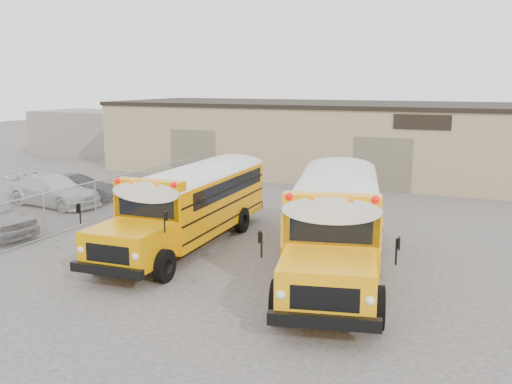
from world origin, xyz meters
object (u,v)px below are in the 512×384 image
at_px(school_bus_right, 342,180).
at_px(car_white, 54,191).
at_px(car_dark, 76,189).
at_px(tarp_bundle, 154,240).
at_px(school_bus_left, 251,174).

bearing_deg(school_bus_right, car_white, -169.50).
bearing_deg(car_white, car_dark, -8.24).
relative_size(tarp_bundle, car_dark, 0.32).
bearing_deg(car_white, school_bus_right, -73.01).
bearing_deg(school_bus_right, car_dark, -174.24).
xyz_separation_m(tarp_bundle, car_dark, (-9.01, 6.43, -0.00)).
relative_size(school_bus_left, tarp_bundle, 7.80).
bearing_deg(car_dark, school_bus_left, -93.47).
relative_size(school_bus_left, car_dark, 2.51).
height_order(school_bus_left, school_bus_right, school_bus_right).
bearing_deg(school_bus_left, school_bus_right, -6.40).
bearing_deg(car_white, school_bus_left, -65.13).
xyz_separation_m(school_bus_left, car_dark, (-8.93, -1.87, -1.03)).
height_order(car_white, car_dark, car_white).
bearing_deg(school_bus_left, car_dark, -168.14).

